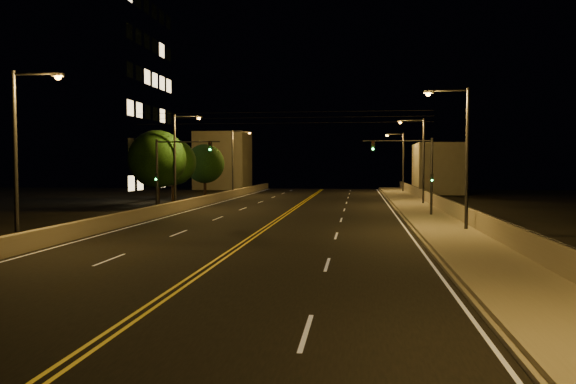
# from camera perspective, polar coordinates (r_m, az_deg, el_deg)

# --- Properties ---
(ground) EXTENTS (160.00, 160.00, 0.00)m
(ground) POSITION_cam_1_polar(r_m,az_deg,el_deg) (13.37, -19.06, -14.54)
(ground) COLOR black
(ground) RESTS_ON ground
(road) EXTENTS (18.00, 120.00, 0.02)m
(road) POSITION_cam_1_polar(r_m,az_deg,el_deg) (32.19, -3.10, -4.24)
(road) COLOR black
(road) RESTS_ON ground
(sidewalk) EXTENTS (3.60, 120.00, 0.30)m
(sidewalk) POSITION_cam_1_polar(r_m,az_deg,el_deg) (32.07, 16.30, -4.12)
(sidewalk) COLOR gray
(sidewalk) RESTS_ON ground
(curb) EXTENTS (0.14, 120.00, 0.15)m
(curb) POSITION_cam_1_polar(r_m,az_deg,el_deg) (31.84, 12.97, -4.26)
(curb) COLOR gray
(curb) RESTS_ON ground
(parapet_wall) EXTENTS (0.30, 120.00, 1.00)m
(parapet_wall) POSITION_cam_1_polar(r_m,az_deg,el_deg) (32.31, 19.21, -2.95)
(parapet_wall) COLOR gray
(parapet_wall) RESTS_ON sidewalk
(jersey_barrier) EXTENTS (0.45, 120.00, 0.89)m
(jersey_barrier) POSITION_cam_1_polar(r_m,az_deg,el_deg) (35.00, -18.27, -3.09)
(jersey_barrier) COLOR gray
(jersey_barrier) RESTS_ON ground
(distant_building_right) EXTENTS (6.00, 10.00, 6.86)m
(distant_building_right) POSITION_cam_1_polar(r_m,az_deg,el_deg) (79.81, 14.95, 2.33)
(distant_building_right) COLOR gray
(distant_building_right) RESTS_ON ground
(distant_building_left) EXTENTS (8.00, 8.00, 9.14)m
(distant_building_left) POSITION_cam_1_polar(r_m,az_deg,el_deg) (91.19, -6.62, 3.17)
(distant_building_left) COLOR gray
(distant_building_left) RESTS_ON ground
(parapet_rail) EXTENTS (0.06, 120.00, 0.06)m
(parapet_rail) POSITION_cam_1_polar(r_m,az_deg,el_deg) (32.26, 19.23, -2.02)
(parapet_rail) COLOR black
(parapet_rail) RESTS_ON parapet_wall
(lane_markings) EXTENTS (17.32, 116.00, 0.00)m
(lane_markings) POSITION_cam_1_polar(r_m,az_deg,el_deg) (32.12, -3.12, -4.23)
(lane_markings) COLOR silver
(lane_markings) RESTS_ON road
(streetlight_1) EXTENTS (2.55, 0.28, 8.29)m
(streetlight_1) POSITION_cam_1_polar(r_m,az_deg,el_deg) (33.28, 17.24, 4.20)
(streetlight_1) COLOR #2D2D33
(streetlight_1) RESTS_ON ground
(streetlight_2) EXTENTS (2.55, 0.28, 8.29)m
(streetlight_2) POSITION_cam_1_polar(r_m,az_deg,el_deg) (54.48, 13.30, 3.66)
(streetlight_2) COLOR #2D2D33
(streetlight_2) RESTS_ON ground
(streetlight_3) EXTENTS (2.55, 0.28, 8.29)m
(streetlight_3) POSITION_cam_1_polar(r_m,az_deg,el_deg) (78.63, 11.41, 3.39)
(streetlight_3) COLOR #2D2D33
(streetlight_3) RESTS_ON ground
(streetlight_4) EXTENTS (2.55, 0.28, 8.29)m
(streetlight_4) POSITION_cam_1_polar(r_m,az_deg,el_deg) (28.97, -25.49, 4.28)
(streetlight_4) COLOR #2D2D33
(streetlight_4) RESTS_ON ground
(streetlight_5) EXTENTS (2.55, 0.28, 8.29)m
(streetlight_5) POSITION_cam_1_polar(r_m,az_deg,el_deg) (49.83, -11.10, 3.77)
(streetlight_5) COLOR #2D2D33
(streetlight_5) RESTS_ON ground
(streetlight_6) EXTENTS (2.55, 0.28, 8.29)m
(streetlight_6) POSITION_cam_1_polar(r_m,az_deg,el_deg) (71.71, -5.41, 3.49)
(streetlight_6) COLOR #2D2D33
(streetlight_6) RESTS_ON ground
(traffic_signal_right) EXTENTS (5.11, 0.31, 5.90)m
(traffic_signal_right) POSITION_cam_1_polar(r_m,az_deg,el_deg) (42.06, 13.01, 2.46)
(traffic_signal_right) COLOR #2D2D33
(traffic_signal_right) RESTS_ON ground
(traffic_signal_left) EXTENTS (5.11, 0.31, 5.90)m
(traffic_signal_left) POSITION_cam_1_polar(r_m,az_deg,el_deg) (44.27, -11.93, 2.48)
(traffic_signal_left) COLOR #2D2D33
(traffic_signal_left) RESTS_ON ground
(overhead_wires) EXTENTS (22.00, 0.03, 0.83)m
(overhead_wires) POSITION_cam_1_polar(r_m,az_deg,el_deg) (41.47, -0.77, 7.57)
(overhead_wires) COLOR black
(building_tower) EXTENTS (24.00, 15.00, 32.60)m
(building_tower) POSITION_cam_1_polar(r_m,az_deg,el_deg) (72.37, -22.88, 11.95)
(building_tower) COLOR gray
(building_tower) RESTS_ON ground
(tree_0) EXTENTS (5.22, 5.22, 7.07)m
(tree_0) POSITION_cam_1_polar(r_m,az_deg,el_deg) (52.03, -13.14, 3.28)
(tree_0) COLOR black
(tree_0) RESTS_ON ground
(tree_1) EXTENTS (4.92, 4.92, 6.66)m
(tree_1) POSITION_cam_1_polar(r_m,az_deg,el_deg) (60.61, -11.64, 2.97)
(tree_1) COLOR black
(tree_1) RESTS_ON ground
(tree_2) EXTENTS (4.76, 4.76, 6.45)m
(tree_2) POSITION_cam_1_polar(r_m,az_deg,el_deg) (69.15, -8.45, 2.86)
(tree_2) COLOR black
(tree_2) RESTS_ON ground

